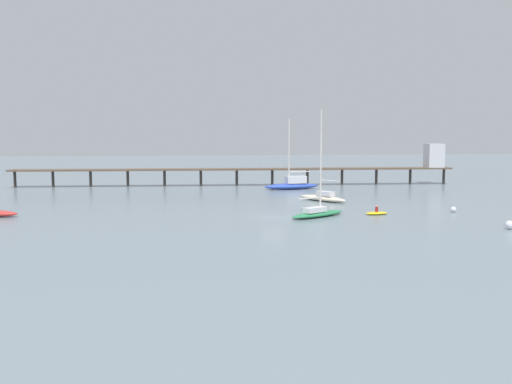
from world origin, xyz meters
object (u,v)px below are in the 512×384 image
Objects in this scene: dinghy_yellow at (377,213)px; mooring_buoy_near at (510,225)px; pier at (303,165)px; sailboat_cream at (323,196)px; sailboat_blue at (292,184)px; sailboat_green at (317,212)px; mooring_buoy_far at (453,209)px.

mooring_buoy_near is at bearing -50.93° from dinghy_yellow.
sailboat_cream is (-2.76, -25.75, -3.03)m from pier.
dinghy_yellow is (3.69, -32.49, -0.70)m from sailboat_blue.
sailboat_cream is at bearing 72.98° from sailboat_green.
mooring_buoy_near is at bearing -79.31° from pier.
sailboat_cream reaches higher than dinghy_yellow.
sailboat_blue is 13.82× the size of mooring_buoy_near.
dinghy_yellow is 4.26× the size of mooring_buoy_far.
sailboat_blue is 33.57m from sailboat_green.
sailboat_cream is 18.84m from mooring_buoy_far.
pier is at bearing 90.17° from dinghy_yellow.
mooring_buoy_near is 1.28× the size of mooring_buoy_far.
mooring_buoy_near is (12.58, -26.26, -0.32)m from sailboat_cream.
sailboat_blue is at bearing 92.56° from sailboat_cream.
mooring_buoy_far is at bearing 87.97° from mooring_buoy_near.
pier reaches higher than mooring_buoy_near.
mooring_buoy_near is (9.70, -11.94, 0.24)m from dinghy_yellow.
dinghy_yellow is at bearing -78.63° from sailboat_cream.
sailboat_blue is (-0.81, 18.18, 0.14)m from sailboat_cream.
sailboat_cream is 1.33× the size of sailboat_green.
mooring_buoy_near reaches higher than mooring_buoy_far.
sailboat_blue is (-3.57, -7.57, -2.89)m from pier.
sailboat_blue is at bearing 106.77° from mooring_buoy_near.
pier is 27.94× the size of dinghy_yellow.
pier reaches higher than mooring_buoy_far.
pier is 40.81m from mooring_buoy_far.
sailboat_cream is 15.87m from sailboat_green.
sailboat_blue is 34.66m from mooring_buoy_far.
sailboat_blue is 4.14× the size of dinghy_yellow.
sailboat_blue reaches higher than pier.
sailboat_cream reaches higher than mooring_buoy_near.
sailboat_green is at bearing -173.51° from dinghy_yellow.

